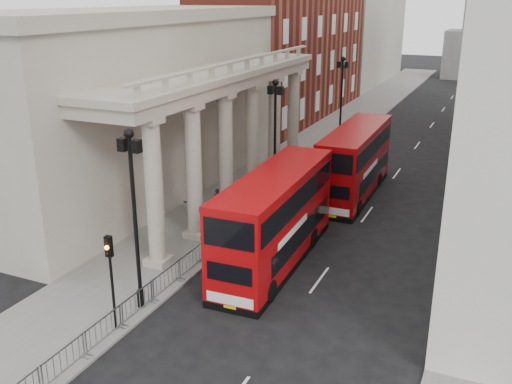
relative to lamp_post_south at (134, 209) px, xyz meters
The scene contains 17 objects.
ground 6.36m from the lamp_post_south, 81.47° to the right, with size 260.00×260.00×0.00m, color black.
sidewalk_west 26.56m from the lamp_post_south, 95.27° to the left, with size 6.00×140.00×0.12m, color slate.
sidewalk_east 29.97m from the lamp_post_south, 61.53° to the left, with size 3.00×140.00×0.12m, color slate.
kerb 26.45m from the lamp_post_south, 88.79° to the left, with size 0.20×140.00×0.14m, color slate.
portico_building 17.18m from the lamp_post_south, 125.27° to the left, with size 9.00×28.00×12.00m, color gray.
brick_building 45.51m from the lamp_post_south, 102.68° to the left, with size 9.00×32.00×22.00m, color maroon.
west_building_far 76.81m from the lamp_post_south, 97.42° to the left, with size 9.00×30.00×20.00m, color gray.
lamp_post_south is the anchor object (origin of this frame).
lamp_post_mid 16.00m from the lamp_post_south, 90.00° to the left, with size 1.05×0.44×8.32m.
lamp_post_north 32.00m from the lamp_post_south, 90.00° to the left, with size 1.05×0.44×8.32m.
traffic_light 2.71m from the lamp_post_south, 87.16° to the right, with size 0.28×0.33×4.30m.
crowd_barriers 4.60m from the lamp_post_south, 81.98° to the right, with size 0.50×18.75×1.10m.
bus_near 8.24m from the lamp_post_south, 61.67° to the left, with size 3.13×11.61×4.98m.
bus_far 20.21m from the lamp_post_south, 76.36° to the left, with size 2.92×11.36×4.88m.
pedestrian_a 12.69m from the lamp_post_south, 100.91° to the left, with size 0.61×0.40×1.67m, color black.
pedestrian_b 11.97m from the lamp_post_south, 108.81° to the left, with size 0.92×0.71×1.88m, color black.
pedestrian_c 16.46m from the lamp_post_south, 96.44° to the left, with size 0.79×0.51×1.62m, color black.
Camera 1 is at (13.63, -14.85, 13.62)m, focal length 40.00 mm.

